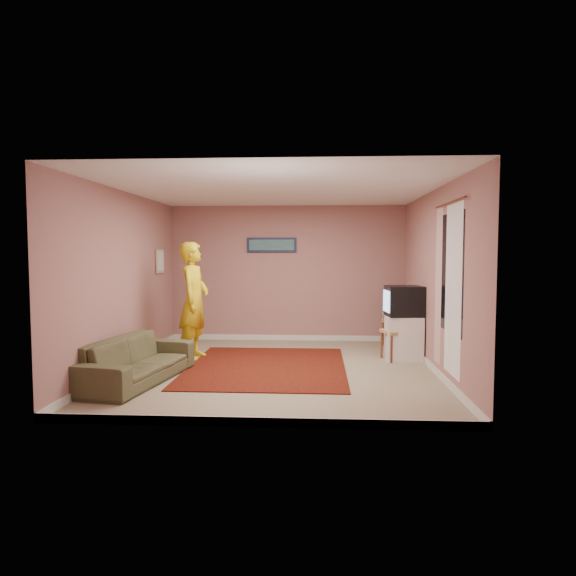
# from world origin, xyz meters

# --- Properties ---
(ground) EXTENTS (5.00, 5.00, 0.00)m
(ground) POSITION_xyz_m (0.00, 0.00, 0.00)
(ground) COLOR gray
(ground) RESTS_ON ground
(wall_back) EXTENTS (4.50, 0.02, 2.60)m
(wall_back) POSITION_xyz_m (0.00, 2.50, 1.30)
(wall_back) COLOR #9E6A67
(wall_back) RESTS_ON ground
(wall_front) EXTENTS (4.50, 0.02, 2.60)m
(wall_front) POSITION_xyz_m (0.00, -2.50, 1.30)
(wall_front) COLOR #9E6A67
(wall_front) RESTS_ON ground
(wall_left) EXTENTS (0.02, 5.00, 2.60)m
(wall_left) POSITION_xyz_m (-2.25, 0.00, 1.30)
(wall_left) COLOR #9E6A67
(wall_left) RESTS_ON ground
(wall_right) EXTENTS (0.02, 5.00, 2.60)m
(wall_right) POSITION_xyz_m (2.25, 0.00, 1.30)
(wall_right) COLOR #9E6A67
(wall_right) RESTS_ON ground
(ceiling) EXTENTS (4.50, 5.00, 0.02)m
(ceiling) POSITION_xyz_m (0.00, 0.00, 2.60)
(ceiling) COLOR white
(ceiling) RESTS_ON wall_back
(baseboard_back) EXTENTS (4.50, 0.02, 0.10)m
(baseboard_back) POSITION_xyz_m (0.00, 2.49, 0.05)
(baseboard_back) COLOR silver
(baseboard_back) RESTS_ON ground
(baseboard_front) EXTENTS (4.50, 0.02, 0.10)m
(baseboard_front) POSITION_xyz_m (0.00, -2.49, 0.05)
(baseboard_front) COLOR silver
(baseboard_front) RESTS_ON ground
(baseboard_left) EXTENTS (0.02, 5.00, 0.10)m
(baseboard_left) POSITION_xyz_m (-2.24, 0.00, 0.05)
(baseboard_left) COLOR silver
(baseboard_left) RESTS_ON ground
(baseboard_right) EXTENTS (0.02, 5.00, 0.10)m
(baseboard_right) POSITION_xyz_m (2.24, 0.00, 0.05)
(baseboard_right) COLOR silver
(baseboard_right) RESTS_ON ground
(window) EXTENTS (0.01, 1.10, 1.50)m
(window) POSITION_xyz_m (2.24, -0.90, 1.45)
(window) COLOR black
(window) RESTS_ON wall_right
(curtain_sheer) EXTENTS (0.01, 0.75, 2.10)m
(curtain_sheer) POSITION_xyz_m (2.23, -1.05, 1.25)
(curtain_sheer) COLOR white
(curtain_sheer) RESTS_ON wall_right
(curtain_floral) EXTENTS (0.01, 0.35, 2.10)m
(curtain_floral) POSITION_xyz_m (2.21, -0.35, 1.25)
(curtain_floral) COLOR beige
(curtain_floral) RESTS_ON wall_right
(curtain_rod) EXTENTS (0.02, 1.40, 0.02)m
(curtain_rod) POSITION_xyz_m (2.20, -0.90, 2.32)
(curtain_rod) COLOR brown
(curtain_rod) RESTS_ON wall_right
(picture_back) EXTENTS (0.95, 0.04, 0.28)m
(picture_back) POSITION_xyz_m (-0.30, 2.47, 1.85)
(picture_back) COLOR #161F3D
(picture_back) RESTS_ON wall_back
(picture_left) EXTENTS (0.04, 0.38, 0.42)m
(picture_left) POSITION_xyz_m (-2.22, 1.60, 1.55)
(picture_left) COLOR tan
(picture_left) RESTS_ON wall_left
(area_rug) EXTENTS (2.32, 2.90, 0.02)m
(area_rug) POSITION_xyz_m (-0.17, 0.15, 0.01)
(area_rug) COLOR #320507
(area_rug) RESTS_ON ground
(tv_cabinet) EXTENTS (0.55, 0.50, 0.70)m
(tv_cabinet) POSITION_xyz_m (1.95, 0.77, 0.35)
(tv_cabinet) COLOR white
(tv_cabinet) RESTS_ON ground
(crt_tv) EXTENTS (0.60, 0.55, 0.48)m
(crt_tv) POSITION_xyz_m (1.94, 0.77, 0.94)
(crt_tv) COLOR black
(crt_tv) RESTS_ON tv_cabinet
(chair_a) EXTENTS (0.48, 0.47, 0.50)m
(chair_a) POSITION_xyz_m (2.00, 2.20, 0.57)
(chair_a) COLOR tan
(chair_a) RESTS_ON ground
(dvd_player) EXTENTS (0.39, 0.30, 0.06)m
(dvd_player) POSITION_xyz_m (2.00, 2.20, 0.51)
(dvd_player) COLOR #A6A6AB
(dvd_player) RESTS_ON chair_a
(blue_throw) EXTENTS (0.41, 0.05, 0.43)m
(blue_throw) POSITION_xyz_m (2.00, 2.20, 0.75)
(blue_throw) COLOR #94B6F2
(blue_throw) RESTS_ON chair_a
(chair_b) EXTENTS (0.51, 0.52, 0.51)m
(chair_b) POSITION_xyz_m (1.84, 0.75, 0.57)
(chair_b) COLOR tan
(chair_b) RESTS_ON ground
(game_console) EXTENTS (0.27, 0.22, 0.05)m
(game_console) POSITION_xyz_m (1.84, 0.75, 0.50)
(game_console) COLOR white
(game_console) RESTS_ON chair_b
(sofa) EXTENTS (1.11, 2.10, 0.58)m
(sofa) POSITION_xyz_m (-1.80, -0.83, 0.29)
(sofa) COLOR #4A472D
(sofa) RESTS_ON ground
(person) EXTENTS (0.52, 0.73, 1.87)m
(person) POSITION_xyz_m (-1.40, 0.74, 0.94)
(person) COLOR yellow
(person) RESTS_ON ground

